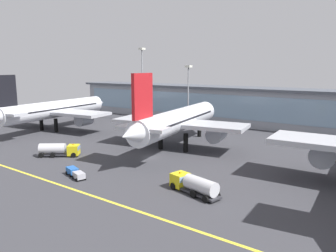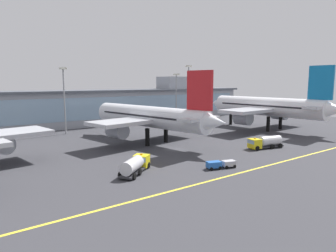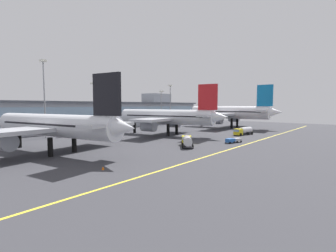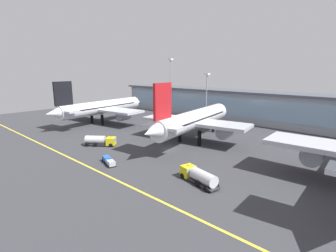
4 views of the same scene
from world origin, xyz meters
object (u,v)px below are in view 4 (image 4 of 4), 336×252
(airliner_near_left, at_px, (102,108))
(apron_light_mast_east, at_px, (207,90))
(apron_light_mast_west, at_px, (171,80))
(service_truck_far, at_px, (109,161))
(airliner_near_right, at_px, (194,120))
(safety_cone, at_px, (47,130))
(baggage_tug_near, at_px, (101,141))
(fuel_tanker_truck, at_px, (198,175))

(airliner_near_left, relative_size, apron_light_mast_east, 2.37)
(apron_light_mast_west, bearing_deg, service_truck_far, -61.21)
(service_truck_far, bearing_deg, airliner_near_right, -79.18)
(apron_light_mast_west, bearing_deg, safety_cone, -105.71)
(airliner_near_right, xyz_separation_m, baggage_tug_near, (-17.02, -21.46, -5.22))
(baggage_tug_near, height_order, apron_light_mast_east, apron_light_mast_east)
(apron_light_mast_east, xyz_separation_m, safety_cone, (-33.69, -50.47, -13.19))
(baggage_tug_near, xyz_separation_m, safety_cone, (-30.09, -3.07, -1.19))
(baggage_tug_near, bearing_deg, airliner_near_left, 108.43)
(airliner_near_right, relative_size, fuel_tanker_truck, 5.05)
(apron_light_mast_west, height_order, safety_cone, apron_light_mast_west)
(fuel_tanker_truck, relative_size, service_truck_far, 1.62)
(service_truck_far, relative_size, apron_light_mast_west, 0.22)
(airliner_near_left, relative_size, apron_light_mast_west, 1.81)
(airliner_near_left, distance_m, fuel_tanker_truck, 65.88)
(airliner_near_right, xyz_separation_m, safety_cone, (-47.11, -24.53, -6.41))
(apron_light_mast_east, bearing_deg, airliner_near_right, -62.65)
(airliner_near_right, bearing_deg, service_truck_far, 164.64)
(apron_light_mast_east, bearing_deg, safety_cone, -123.72)
(apron_light_mast_east, relative_size, safety_cone, 31.87)
(airliner_near_left, bearing_deg, fuel_tanker_truck, -115.38)
(baggage_tug_near, height_order, apron_light_mast_west, apron_light_mast_west)
(service_truck_far, relative_size, safety_cone, 9.17)
(airliner_near_right, height_order, apron_light_mast_east, apron_light_mast_east)
(airliner_near_left, distance_m, apron_light_mast_west, 32.86)
(baggage_tug_near, xyz_separation_m, service_truck_far, (14.00, -7.07, -0.72))
(airliner_near_left, bearing_deg, safety_cone, 165.30)
(service_truck_far, bearing_deg, fuel_tanker_truck, -147.75)
(fuel_tanker_truck, relative_size, apron_light_mast_west, 0.36)
(baggage_tug_near, relative_size, safety_cone, 13.66)
(baggage_tug_near, xyz_separation_m, apron_light_mast_west, (-15.91, 47.35, 15.43))
(safety_cone, bearing_deg, apron_light_mast_west, 74.29)
(fuel_tanker_truck, relative_size, baggage_tug_near, 1.08)
(safety_cone, bearing_deg, service_truck_far, -5.18)
(airliner_near_right, xyz_separation_m, service_truck_far, (-3.02, -28.53, -5.93))
(airliner_near_right, relative_size, service_truck_far, 8.16)
(airliner_near_right, height_order, baggage_tug_near, airliner_near_right)
(airliner_near_left, bearing_deg, baggage_tug_near, -131.78)
(airliner_near_left, height_order, apron_light_mast_east, apron_light_mast_east)
(service_truck_far, height_order, safety_cone, service_truck_far)
(baggage_tug_near, relative_size, apron_light_mast_east, 0.43)
(service_truck_far, xyz_separation_m, safety_cone, (-44.09, 4.00, -0.48))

